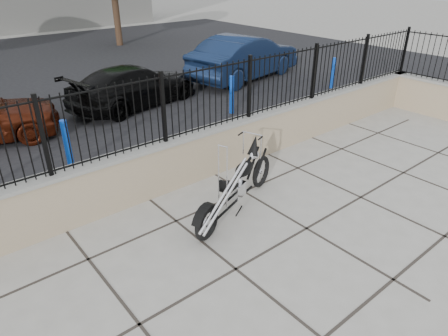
% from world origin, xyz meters
% --- Properties ---
extents(ground_plane, '(90.00, 90.00, 0.00)m').
position_xyz_m(ground_plane, '(0.00, 0.00, 0.00)').
color(ground_plane, '#99968E').
rests_on(ground_plane, ground).
extents(parking_lot, '(30.00, 30.00, 0.00)m').
position_xyz_m(parking_lot, '(0.00, 12.50, 0.00)').
color(parking_lot, black).
rests_on(parking_lot, ground).
extents(retaining_wall, '(14.00, 0.36, 0.96)m').
position_xyz_m(retaining_wall, '(0.00, 2.50, 0.48)').
color(retaining_wall, gray).
rests_on(retaining_wall, ground_plane).
extents(wall_return, '(0.36, 2.50, 0.96)m').
position_xyz_m(wall_return, '(6.85, 1.30, 0.48)').
color(wall_return, gray).
rests_on(wall_return, ground_plane).
extents(iron_fence, '(14.00, 0.08, 1.20)m').
position_xyz_m(iron_fence, '(0.00, 2.50, 1.56)').
color(iron_fence, black).
rests_on(iron_fence, retaining_wall).
extents(fence_return, '(0.08, 2.30, 1.20)m').
position_xyz_m(fence_return, '(6.85, 1.30, 1.56)').
color(fence_return, black).
rests_on(fence_return, wall_return).
extents(chopper_motorcycle, '(2.34, 1.18, 1.40)m').
position_xyz_m(chopper_motorcycle, '(-0.54, 1.12, 0.70)').
color(chopper_motorcycle, black).
rests_on(chopper_motorcycle, ground_plane).
extents(car_black, '(4.33, 2.45, 1.18)m').
position_xyz_m(car_black, '(0.89, 7.29, 0.59)').
color(car_black, black).
rests_on(car_black, parking_lot).
extents(car_blue, '(4.92, 2.50, 1.55)m').
position_xyz_m(car_blue, '(5.47, 7.55, 0.77)').
color(car_blue, '#101F3E').
rests_on(car_blue, parking_lot).
extents(bollard_a, '(0.17, 0.17, 1.10)m').
position_xyz_m(bollard_a, '(-2.16, 4.34, 0.55)').
color(bollard_a, '#0C5CB8').
rests_on(bollard_a, ground_plane).
extents(bollard_b, '(0.16, 0.16, 1.06)m').
position_xyz_m(bollard_b, '(2.65, 4.97, 0.53)').
color(bollard_b, '#0A33A3').
rests_on(bollard_b, ground_plane).
extents(bollard_c, '(0.14, 0.14, 1.01)m').
position_xyz_m(bollard_c, '(6.91, 4.75, 0.51)').
color(bollard_c, blue).
rests_on(bollard_c, ground_plane).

